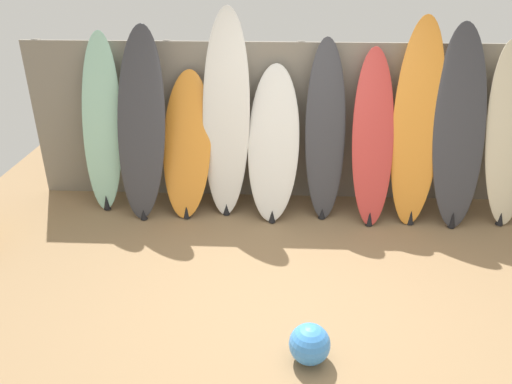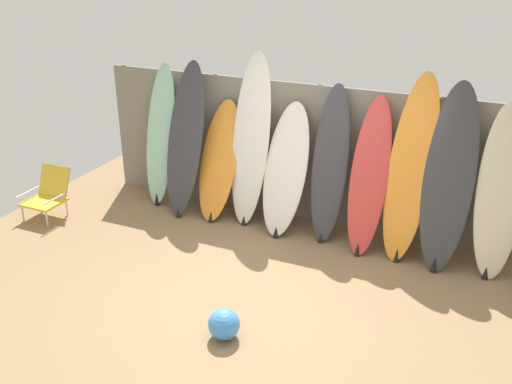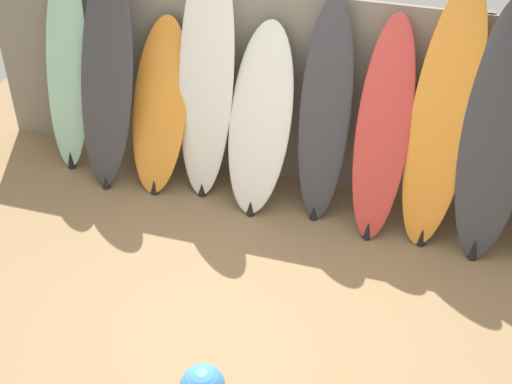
# 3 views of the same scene
# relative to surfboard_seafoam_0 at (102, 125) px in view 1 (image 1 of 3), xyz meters

# --- Properties ---
(ground) EXTENTS (7.68, 7.68, 0.00)m
(ground) POSITION_rel_surfboard_seafoam_0_xyz_m (2.16, -1.71, -0.95)
(ground) COLOR #8E704C
(fence_back) EXTENTS (6.08, 0.11, 1.80)m
(fence_back) POSITION_rel_surfboard_seafoam_0_xyz_m (2.16, 0.30, -0.05)
(fence_back) COLOR gray
(fence_back) RESTS_ON ground
(surfboard_seafoam_0) EXTENTS (0.50, 0.51, 1.93)m
(surfboard_seafoam_0) POSITION_rel_surfboard_seafoam_0_xyz_m (0.00, 0.00, 0.00)
(surfboard_seafoam_0) COLOR #9ED6BC
(surfboard_seafoam_0) RESTS_ON ground
(surfboard_charcoal_1) EXTENTS (0.59, 0.68, 2.01)m
(surfboard_charcoal_1) POSITION_rel_surfboard_seafoam_0_xyz_m (0.48, -0.14, 0.05)
(surfboard_charcoal_1) COLOR #38383D
(surfboard_charcoal_1) RESTS_ON ground
(surfboard_orange_2) EXTENTS (0.59, 0.67, 1.53)m
(surfboard_orange_2) POSITION_rel_surfboard_seafoam_0_xyz_m (0.94, -0.09, -0.19)
(surfboard_orange_2) COLOR orange
(surfboard_orange_2) RESTS_ON ground
(surfboard_white_3) EXTENTS (0.54, 0.55, 2.18)m
(surfboard_white_3) POSITION_rel_surfboard_seafoam_0_xyz_m (1.37, -0.03, 0.13)
(surfboard_white_3) COLOR white
(surfboard_white_3) RESTS_ON ground
(surfboard_white_4) EXTENTS (0.59, 0.71, 1.61)m
(surfboard_white_4) POSITION_rel_surfboard_seafoam_0_xyz_m (1.88, -0.11, -0.15)
(surfboard_white_4) COLOR white
(surfboard_white_4) RESTS_ON ground
(surfboard_charcoal_5) EXTENTS (0.46, 0.56, 1.88)m
(surfboard_charcoal_5) POSITION_rel_surfboard_seafoam_0_xyz_m (2.43, -0.07, -0.02)
(surfboard_charcoal_5) COLOR #38383D
(surfboard_charcoal_5) RESTS_ON ground
(surfboard_red_6) EXTENTS (0.45, 0.70, 1.79)m
(surfboard_red_6) POSITION_rel_surfboard_seafoam_0_xyz_m (2.93, -0.14, -0.06)
(surfboard_red_6) COLOR #D13D38
(surfboard_red_6) RESTS_ON ground
(surfboard_orange_7) EXTENTS (0.57, 0.70, 2.11)m
(surfboard_orange_7) POSITION_rel_surfboard_seafoam_0_xyz_m (3.38, -0.11, 0.09)
(surfboard_orange_7) COLOR orange
(surfboard_orange_7) RESTS_ON ground
(surfboard_charcoal_8) EXTENTS (0.56, 0.70, 2.05)m
(surfboard_charcoal_8) POSITION_rel_surfboard_seafoam_0_xyz_m (3.80, -0.14, 0.07)
(surfboard_charcoal_8) COLOR #38383D
(surfboard_charcoal_8) RESTS_ON ground
(surfboard_cream_9) EXTENTS (0.57, 0.67, 1.88)m
(surfboard_cream_9) POSITION_rel_surfboard_seafoam_0_xyz_m (4.33, -0.09, -0.02)
(surfboard_cream_9) COLOR beige
(surfboard_cream_9) RESTS_ON ground
(beach_ball) EXTENTS (0.30, 0.30, 0.30)m
(beach_ball) POSITION_rel_surfboard_seafoam_0_xyz_m (2.19, -2.41, -0.80)
(beach_ball) COLOR #3F8CE5
(beach_ball) RESTS_ON ground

